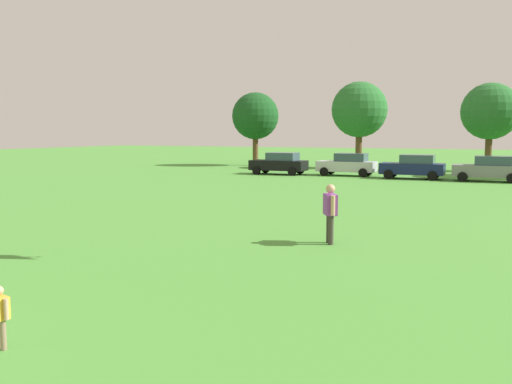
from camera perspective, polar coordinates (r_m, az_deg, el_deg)
The scene contains 10 objects.
ground_plane at distance 34.46m, azimuth 9.09°, elevation 0.87°, with size 160.00×160.00×0.00m, color #4C9338.
child_kite_flyer at distance 8.98m, azimuth -25.43°, elevation -11.32°, with size 0.45×0.24×0.96m.
adult_bystander at distance 15.66m, azimuth 7.83°, elevation -1.74°, with size 0.55×0.74×1.73m.
parked_car_black_0 at distance 41.76m, azimuth 2.49°, elevation 3.05°, with size 4.30×2.02×1.68m.
parked_car_silver_1 at distance 41.01m, azimuth 9.65°, elevation 2.91°, with size 4.30×2.02×1.68m.
parked_car_navy_2 at distance 39.21m, azimuth 16.27°, elevation 2.59°, with size 4.30×2.02×1.68m.
parked_car_gray_3 at distance 38.69m, azimuth 23.35°, elevation 2.29°, with size 4.30×2.02×1.68m.
tree_far_left at distance 53.29m, azimuth -0.06°, elevation 8.00°, with size 4.57×4.57×7.13m.
tree_left at distance 49.96m, azimuth 10.86°, elevation 8.51°, with size 4.99×4.99×7.77m.
tree_center_left at distance 49.24m, azimuth 23.47°, elevation 7.79°, with size 4.70×4.70×7.33m.
Camera 1 is at (8.99, -3.11, 3.19)m, focal length 37.92 mm.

